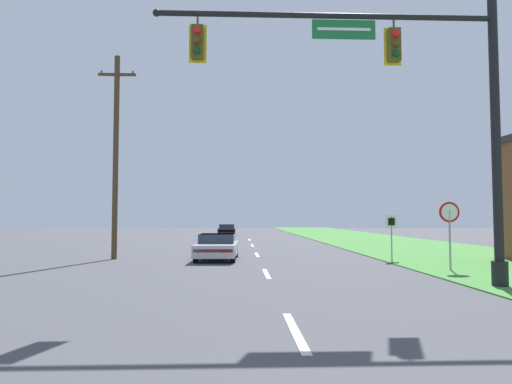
# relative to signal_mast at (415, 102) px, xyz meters

# --- Properties ---
(grass_verge_right) EXTENTS (10.00, 110.00, 0.04)m
(grass_verge_right) POSITION_rel_signal_mast_xyz_m (6.44, 19.29, -5.24)
(grass_verge_right) COLOR #428438
(grass_verge_right) RESTS_ON ground
(road_center_line) EXTENTS (0.16, 34.80, 0.01)m
(road_center_line) POSITION_rel_signal_mast_xyz_m (-4.06, 11.29, -5.26)
(road_center_line) COLOR silver
(road_center_line) RESTS_ON ground
(signal_mast) EXTENTS (10.04, 0.47, 8.59)m
(signal_mast) POSITION_rel_signal_mast_xyz_m (0.00, 0.00, 0.00)
(signal_mast) COLOR black
(signal_mast) RESTS_ON grass_verge_right
(car_ahead) EXTENTS (1.99, 4.28, 1.19)m
(car_ahead) POSITION_rel_signal_mast_xyz_m (-6.02, 8.74, -4.66)
(car_ahead) COLOR black
(car_ahead) RESTS_ON ground
(far_car) EXTENTS (1.82, 4.22, 1.19)m
(far_car) POSITION_rel_signal_mast_xyz_m (-6.27, 36.71, -4.66)
(far_car) COLOR black
(far_car) RESTS_ON ground
(stop_sign) EXTENTS (0.76, 0.07, 2.50)m
(stop_sign) POSITION_rel_signal_mast_xyz_m (2.76, 3.90, -3.40)
(stop_sign) COLOR gray
(stop_sign) RESTS_ON grass_verge_right
(route_sign_post) EXTENTS (0.55, 0.06, 2.03)m
(route_sign_post) POSITION_rel_signal_mast_xyz_m (1.98, 8.00, -3.74)
(route_sign_post) COLOR gray
(route_sign_post) RESTS_ON grass_verge_right
(utility_pole_near) EXTENTS (1.80, 0.26, 9.74)m
(utility_pole_near) POSITION_rel_signal_mast_xyz_m (-10.89, 9.16, -0.24)
(utility_pole_near) COLOR #4C3823
(utility_pole_near) RESTS_ON ground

